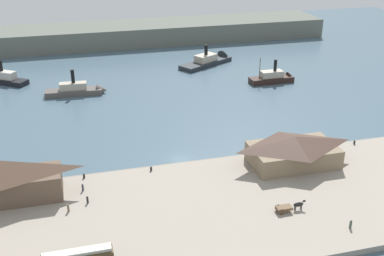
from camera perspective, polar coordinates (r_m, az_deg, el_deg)
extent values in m
plane|color=#476070|center=(108.16, -1.52, -3.79)|extent=(320.00, 320.00, 0.00)
cube|color=#9E9384|center=(89.63, 1.79, -9.87)|extent=(110.00, 36.00, 1.20)
cube|color=gray|center=(104.84, -1.07, -4.45)|extent=(110.00, 0.80, 1.00)
cube|color=brown|center=(96.88, -21.66, -6.72)|extent=(21.14, 7.64, 5.20)
pyramid|color=brown|center=(94.90, -22.05, -4.52)|extent=(21.57, 8.02, 3.25)
cube|color=#847056|center=(105.19, 12.08, -3.19)|extent=(18.50, 10.52, 4.22)
pyramid|color=#473328|center=(103.75, 12.23, -1.59)|extent=(18.87, 11.05, 2.33)
cube|color=beige|center=(74.50, -13.70, -14.33)|extent=(10.17, 1.58, 0.50)
cube|color=brown|center=(89.25, 11.03, -9.42)|extent=(2.88, 1.58, 0.50)
cylinder|color=#4C3828|center=(89.64, 10.30, -9.38)|extent=(1.20, 0.10, 1.20)
cylinder|color=#4C3828|center=(88.47, 10.72, -9.92)|extent=(1.20, 0.10, 1.20)
ellipsoid|color=black|center=(90.26, 12.69, -8.98)|extent=(2.00, 0.70, 0.90)
ellipsoid|color=black|center=(90.43, 13.35, -8.56)|extent=(0.70, 0.32, 0.44)
cylinder|color=black|center=(90.98, 12.94, -9.16)|extent=(0.16, 0.16, 1.00)
cylinder|color=black|center=(90.69, 13.06, -9.29)|extent=(0.16, 0.16, 1.00)
cylinder|color=black|center=(90.48, 12.26, -9.29)|extent=(0.16, 0.16, 1.00)
cylinder|color=black|center=(90.19, 12.37, -9.43)|extent=(0.16, 0.16, 1.00)
cylinder|color=#232328|center=(92.28, -12.48, -8.46)|extent=(0.40, 0.40, 1.36)
sphere|color=#CCA889|center=(91.86, -12.52, -8.03)|extent=(0.25, 0.25, 0.25)
cylinder|color=#33384C|center=(96.31, -13.03, -7.01)|extent=(0.40, 0.40, 1.37)
sphere|color=#CCA889|center=(95.90, -13.07, -6.60)|extent=(0.25, 0.25, 0.25)
cylinder|color=#6B5B4C|center=(90.65, -14.68, -9.34)|extent=(0.41, 0.41, 1.42)
sphere|color=#CCA889|center=(90.20, -14.73, -8.90)|extent=(0.26, 0.26, 0.26)
cylinder|color=#3D4C42|center=(88.06, 18.56, -10.97)|extent=(0.43, 0.43, 1.47)
sphere|color=#CCA889|center=(87.58, 18.64, -10.50)|extent=(0.27, 0.27, 0.27)
cylinder|color=black|center=(118.65, 18.97, -1.64)|extent=(0.44, 0.44, 0.90)
cylinder|color=black|center=(101.27, -4.95, -4.91)|extent=(0.44, 0.44, 0.90)
cylinder|color=black|center=(100.72, -12.88, -5.67)|extent=(0.44, 0.44, 0.90)
cube|color=#514C47|center=(151.00, -14.05, 4.22)|extent=(17.36, 5.66, 1.78)
cone|color=#514C47|center=(150.76, -10.81, 4.49)|extent=(3.32, 4.37, 4.20)
cube|color=#B2A893|center=(150.36, -14.13, 4.92)|extent=(8.29, 3.39, 2.16)
cylinder|color=black|center=(149.38, -14.18, 6.05)|extent=(1.10, 1.10, 4.05)
cube|color=black|center=(159.78, 9.52, 5.75)|extent=(14.69, 4.83, 1.90)
cone|color=black|center=(162.95, 11.86, 5.93)|extent=(2.71, 4.15, 4.10)
cube|color=#B2A893|center=(159.17, 9.57, 6.44)|extent=(7.39, 3.56, 2.09)
cylinder|color=black|center=(158.78, 10.00, 7.46)|extent=(1.05, 1.05, 3.74)
cylinder|color=brown|center=(156.70, 8.17, 7.13)|extent=(0.24, 0.24, 6.73)
cube|color=black|center=(169.17, -21.75, 5.33)|extent=(16.66, 13.91, 1.65)
cube|color=beige|center=(168.57, -21.86, 6.00)|extent=(9.16, 7.79, 2.50)
cylinder|color=black|center=(168.03, -22.13, 6.98)|extent=(1.54, 1.54, 3.50)
cube|color=#23282D|center=(176.72, 1.66, 7.83)|extent=(22.30, 16.78, 1.57)
cone|color=#23282D|center=(184.67, 4.03, 8.51)|extent=(6.36, 6.97, 5.74)
cube|color=#B2A893|center=(176.16, 1.67, 8.45)|extent=(9.27, 8.11, 2.42)
cylinder|color=black|center=(175.42, 1.70, 9.40)|extent=(1.26, 1.26, 3.60)
cube|color=#60665B|center=(209.39, -8.68, 11.10)|extent=(180.00, 24.00, 8.00)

